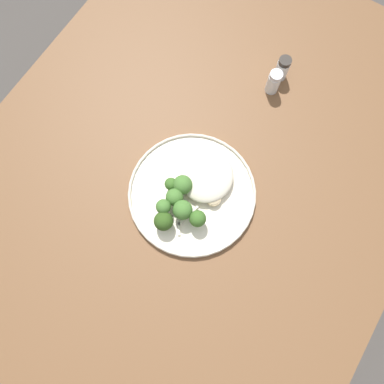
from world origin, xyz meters
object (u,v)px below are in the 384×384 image
Objects in this scene: seared_scallop_half_hidden at (222,182)px; seared_scallop_left_edge at (188,174)px; broccoli_floret_small_sprig at (183,210)px; broccoli_floret_split_head at (175,197)px; seared_scallop_center_golden at (206,178)px; salt_shaker at (274,82)px; broccoli_floret_center_pile at (164,221)px; seared_scallop_front_small at (212,188)px; dinner_plate at (192,193)px; seared_scallop_on_noodles at (212,171)px; broccoli_floret_near_rim at (163,207)px; pepper_shaker at (282,68)px; broccoli_floret_right_tilted at (183,185)px; seared_scallop_tilted_round at (209,162)px; seared_scallop_large_seared at (212,200)px; broccoli_floret_beside_noodles at (171,184)px; broccoli_floret_left_leaning at (198,219)px.

seared_scallop_half_hidden is 0.08m from seared_scallop_left_edge.
broccoli_floret_small_sprig is 0.03m from broccoli_floret_split_head.
seared_scallop_center_golden is 0.51× the size of salt_shaker.
broccoli_floret_center_pile is at bearing -172.36° from broccoli_floret_split_head.
seared_scallop_front_small and seared_scallop_left_edge have the same top height.
dinner_plate is 0.07m from seared_scallop_on_noodles.
broccoli_floret_center_pile is at bearing 175.02° from salt_shaker.
seared_scallop_left_edge is at bearing -0.56° from broccoli_floret_near_rim.
pepper_shaker reaches higher than broccoli_floret_center_pile.
broccoli_floret_right_tilted is at bearing 172.29° from salt_shaker.
seared_scallop_left_edge is 0.43× the size of broccoli_floret_split_head.
seared_scallop_on_noodles reaches higher than seared_scallop_tilted_round.
seared_scallop_tilted_round is (0.05, -0.02, -0.00)m from seared_scallop_left_edge.
seared_scallop_on_noodles is 0.16m from broccoli_floret_center_pile.
seared_scallop_on_noodles is at bearing -11.38° from dinner_plate.
broccoli_floret_split_head reaches higher than seared_scallop_front_small.
dinner_plate is 8.49× the size of seared_scallop_large_seared.
seared_scallop_center_golden is (0.04, -0.01, 0.01)m from dinner_plate.
seared_scallop_large_seared is 0.33m from salt_shaker.
broccoli_floret_beside_noodles is 0.65× the size of salt_shaker.
seared_scallop_center_golden is at bearing -156.70° from seared_scallop_tilted_round.
broccoli_floret_near_rim is at bearing 112.10° from broccoli_floret_small_sprig.
seared_scallop_front_small is 0.76× the size of seared_scallop_large_seared.
broccoli_floret_near_rim is at bearing 102.98° from broccoli_floret_left_leaning.
seared_scallop_center_golden is 0.65× the size of broccoli_floret_split_head.
seared_scallop_center_golden and seared_scallop_tilted_round have the same top height.
seared_scallop_left_edge is at bearing 154.95° from seared_scallop_tilted_round.
broccoli_floret_center_pile is at bearing -172.82° from seared_scallop_left_edge.
seared_scallop_left_edge is 0.37× the size of broccoli_floret_small_sprig.
pepper_shaker reaches higher than broccoli_floret_left_leaning.
broccoli_floret_beside_noodles is (-0.02, 0.10, 0.02)m from seared_scallop_large_seared.
broccoli_floret_beside_noodles is at bearing 119.65° from seared_scallop_front_small.
seared_scallop_half_hidden reaches higher than seared_scallop_front_small.
seared_scallop_on_noodles is 0.12m from broccoli_floret_small_sprig.
broccoli_floret_near_rim is at bearing -163.28° from broccoli_floret_beside_noodles.
dinner_plate is at bearing -24.46° from broccoli_floret_near_rim.
seared_scallop_half_hidden is 1.01× the size of seared_scallop_on_noodles.
broccoli_floret_near_rim is 0.91× the size of broccoli_floret_small_sprig.
seared_scallop_large_seared is 0.55× the size of broccoli_floret_small_sprig.
seared_scallop_center_golden is at bearing -21.87° from broccoli_floret_split_head.
dinner_plate is at bearing -31.45° from broccoli_floret_split_head.
pepper_shaker is (0.04, 0.00, 0.00)m from salt_shaker.
seared_scallop_tilted_round is 0.39× the size of salt_shaker.
seared_scallop_center_golden reaches higher than dinner_plate.
pepper_shaker is at bearing -8.61° from seared_scallop_left_edge.
broccoli_floret_near_rim is at bearing 170.56° from seared_scallop_tilted_round.
pepper_shaker reaches higher than seared_scallop_front_small.
broccoli_floret_beside_noodles is at bearing 158.83° from seared_scallop_left_edge.
broccoli_floret_near_rim is (-0.12, 0.08, 0.02)m from seared_scallop_half_hidden.
seared_scallop_on_noodles is 0.64× the size of broccoli_floret_beside_noodles.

